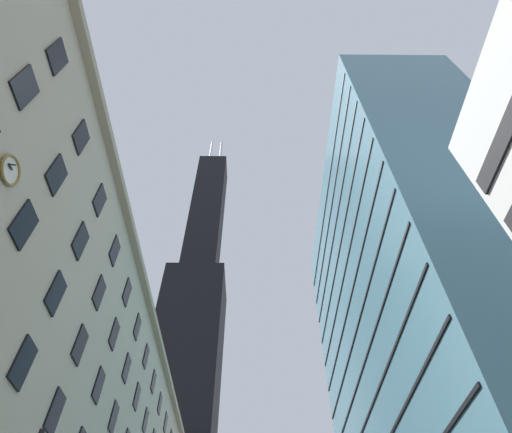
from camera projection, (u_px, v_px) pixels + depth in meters
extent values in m
cube|color=tan|center=(155.00, 325.00, 45.13)|extent=(0.70, 68.11, 0.60)
cube|color=black|center=(23.00, 362.00, 19.70)|extent=(0.14, 1.40, 2.20)
cube|color=black|center=(55.00, 412.00, 22.91)|extent=(0.14, 1.40, 2.20)
cube|color=black|center=(24.00, 225.00, 19.72)|extent=(0.14, 1.40, 2.20)
cube|color=black|center=(56.00, 293.00, 22.93)|extent=(0.14, 1.40, 2.20)
cube|color=black|center=(80.00, 345.00, 26.13)|extent=(0.14, 1.40, 2.20)
cube|color=black|center=(99.00, 385.00, 29.34)|extent=(0.14, 1.40, 2.20)
cube|color=black|center=(114.00, 418.00, 32.54)|extent=(0.14, 1.40, 2.20)
cube|color=black|center=(25.00, 87.00, 19.74)|extent=(0.14, 1.40, 2.20)
cube|color=black|center=(56.00, 175.00, 22.94)|extent=(0.14, 1.40, 2.20)
cube|color=black|center=(80.00, 241.00, 26.15)|extent=(0.14, 1.40, 2.20)
cube|color=black|center=(99.00, 292.00, 29.35)|extent=(0.14, 1.40, 2.20)
cube|color=black|center=(114.00, 334.00, 32.56)|extent=(0.14, 1.40, 2.20)
cube|color=black|center=(126.00, 368.00, 35.77)|extent=(0.14, 1.40, 2.20)
cube|color=black|center=(137.00, 397.00, 38.97)|extent=(0.14, 1.40, 2.20)
cube|color=black|center=(145.00, 421.00, 42.18)|extent=(0.14, 1.40, 2.20)
cube|color=black|center=(57.00, 56.00, 22.96)|extent=(0.14, 1.40, 2.20)
cube|color=black|center=(81.00, 137.00, 26.17)|extent=(0.14, 1.40, 2.20)
cube|color=black|center=(100.00, 200.00, 29.37)|extent=(0.14, 1.40, 2.20)
cube|color=black|center=(115.00, 251.00, 32.58)|extent=(0.14, 1.40, 2.20)
cube|color=black|center=(127.00, 292.00, 35.78)|extent=(0.14, 1.40, 2.20)
cube|color=black|center=(137.00, 327.00, 38.99)|extent=(0.14, 1.40, 2.20)
cube|color=black|center=(146.00, 356.00, 42.20)|extent=(0.14, 1.40, 2.20)
cube|color=black|center=(153.00, 382.00, 45.40)|extent=(0.14, 1.40, 2.20)
cube|color=black|center=(160.00, 403.00, 48.61)|extent=(0.14, 1.40, 2.20)
cube|color=black|center=(166.00, 423.00, 51.81)|extent=(0.14, 1.40, 2.20)
torus|color=olive|center=(11.00, 170.00, 18.53)|extent=(0.13, 1.46, 1.46)
cylinder|color=silver|center=(10.00, 170.00, 18.53)|extent=(0.05, 1.26, 1.26)
cube|color=black|center=(10.00, 167.00, 18.45)|extent=(0.03, 0.38, 0.14)
cube|color=black|center=(12.00, 165.00, 18.59)|extent=(0.03, 0.38, 0.49)
cube|color=black|center=(187.00, 357.00, 118.11)|extent=(18.75, 18.75, 56.15)
cube|color=black|center=(207.00, 215.00, 166.58)|extent=(12.05, 12.05, 70.19)
cylinder|color=silver|center=(211.00, 154.00, 202.42)|extent=(1.20, 1.20, 23.25)
cylinder|color=silver|center=(221.00, 154.00, 202.44)|extent=(1.20, 1.20, 23.25)
cube|color=teal|center=(418.00, 331.00, 45.57)|extent=(14.02, 40.27, 57.26)
cube|color=black|center=(371.00, 409.00, 38.92)|extent=(0.12, 39.27, 0.24)
cube|color=black|center=(362.00, 370.00, 41.99)|extent=(0.12, 39.27, 0.24)
cube|color=black|center=(355.00, 336.00, 45.06)|extent=(0.12, 39.27, 0.24)
cube|color=black|center=(349.00, 306.00, 48.13)|extent=(0.12, 39.27, 0.24)
cube|color=black|center=(343.00, 280.00, 51.20)|extent=(0.12, 39.27, 0.24)
cube|color=black|center=(338.00, 257.00, 54.27)|extent=(0.12, 39.27, 0.24)
cube|color=black|center=(334.00, 236.00, 57.34)|extent=(0.12, 39.27, 0.24)
cube|color=black|center=(330.00, 217.00, 60.41)|extent=(0.12, 39.27, 0.24)
cube|color=black|center=(326.00, 200.00, 63.48)|extent=(0.12, 39.27, 0.24)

